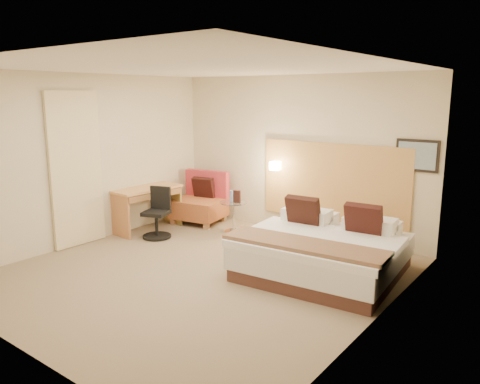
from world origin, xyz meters
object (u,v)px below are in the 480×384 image
Objects in this scene: lounge_chair at (201,202)px; bed at (324,251)px; side_table at (234,215)px; desk_chair at (158,217)px; desk at (148,197)px.

bed is at bearing -17.44° from lounge_chair.
desk_chair is (-0.84, -1.01, 0.05)m from side_table.
desk is (-3.45, -0.01, 0.29)m from bed.
lounge_chair is 0.81× the size of desk.
desk reaches higher than side_table.
lounge_chair is 0.94m from side_table.
bed is 2.30m from side_table.
desk is (-0.37, -0.98, 0.23)m from lounge_chair.
bed is 1.69× the size of desk.
bed is 3.57× the size of side_table.
lounge_chair is at bearing 94.12° from desk_chair.
bed reaches higher than desk_chair.
desk is 1.50× the size of desk_chair.
desk is at bearing -110.64° from lounge_chair.
bed is 3.46m from desk.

